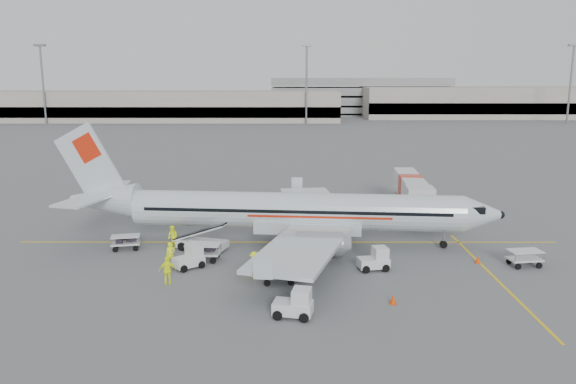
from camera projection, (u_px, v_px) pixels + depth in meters
The scene contains 27 objects.
ground at pixel (288, 242), 46.00m from camera, with size 360.00×360.00×0.00m, color #56595B.
stripe_lead at pixel (288, 242), 45.99m from camera, with size 44.00×0.20×0.01m, color yellow.
stripe_cross at pixel (493, 276), 38.13m from camera, with size 0.20×20.00×0.01m, color yellow.
terminal_west at pixel (159, 106), 172.50m from camera, with size 110.00×22.00×9.00m, color gray, non-canonical shape.
terminal_east at pixel (499, 102), 186.86m from camera, with size 90.00×26.00×10.00m, color gray, non-canonical shape.
parking_garage at pixel (359, 95), 201.25m from camera, with size 62.00×24.00×14.00m, color slate, non-canonical shape.
treeline at pixel (289, 104), 216.80m from camera, with size 300.00×3.00×6.00m, color black, non-canonical shape.
mast_west at pixel (43, 85), 159.50m from camera, with size 3.20×1.20×22.00m, color slate, non-canonical shape.
mast_center at pixel (306, 85), 159.34m from camera, with size 3.20×1.20×22.00m, color slate, non-canonical shape.
mast_east at pixel (570, 85), 159.19m from camera, with size 3.20×1.20×22.00m, color slate, non-canonical shape.
aircraft at pixel (297, 187), 44.50m from camera, with size 34.58×27.11×9.53m, color silver, non-canonical shape.
jet_bridge at pixel (410, 195), 55.33m from camera, with size 2.72×14.51×3.81m, color silver, non-canonical shape.
belt_loader at pixel (202, 232), 43.77m from camera, with size 5.17×1.94×2.80m, color silver, non-canonical shape.
tug_fore at pixel (373, 259), 39.28m from camera, with size 2.12×1.21×1.63m, color silver, non-canonical shape.
tug_mid at pixel (293, 303), 31.55m from camera, with size 2.20×1.26×1.70m, color silver, non-canonical shape.
tug_aft at pixel (188, 257), 39.61m from camera, with size 2.08×1.19×1.61m, color silver, non-canonical shape.
cart_loaded_a at pixel (203, 252), 41.30m from camera, with size 2.50×1.48×1.30m, color silver, non-canonical shape.
cart_loaded_b at pixel (126, 243), 43.95m from camera, with size 2.18×1.29×1.14m, color silver, non-canonical shape.
cart_empty_a at pixel (278, 274), 36.87m from camera, with size 2.24×1.33×1.17m, color silver, non-canonical shape.
cart_empty_b at pixel (524, 258), 40.06m from camera, with size 2.30×1.36×1.20m, color silver, non-canonical shape.
cone_nose at pixel (478, 259), 40.79m from camera, with size 0.37×0.37×0.60m, color #E23901.
cone_port at pixel (331, 199), 60.76m from camera, with size 0.38×0.38×0.63m, color #E23901.
cone_stbd at pixel (393, 299), 33.47m from camera, with size 0.39×0.39×0.64m, color #E23901.
crew_a at pixel (171, 254), 39.98m from camera, with size 0.65×0.43×1.79m, color #D4E40F.
crew_b at pixel (173, 237), 44.37m from camera, with size 0.87×0.68×1.78m, color #D4E40F.
crew_c at pixel (254, 265), 37.76m from camera, with size 1.17×0.67×1.80m, color #D4E40F.
crew_d at pixel (168, 270), 36.55m from camera, with size 1.10×0.46×1.88m, color #D4E40F.
Camera 1 is at (0.10, -44.22, 13.31)m, focal length 35.00 mm.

